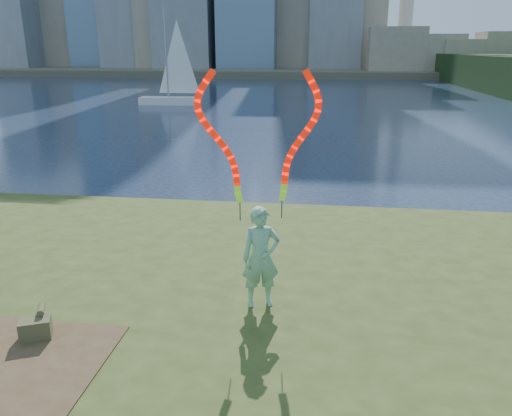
# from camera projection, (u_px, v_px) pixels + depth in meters

# --- Properties ---
(ground) EXTENTS (320.00, 320.00, 0.00)m
(ground) POSITION_uv_depth(u_px,v_px,m) (197.00, 319.00, 9.30)
(ground) COLOR #18243C
(ground) RESTS_ON ground
(grassy_knoll) EXTENTS (20.00, 18.00, 0.80)m
(grassy_knoll) POSITION_uv_depth(u_px,v_px,m) (157.00, 381.00, 7.03)
(grassy_knoll) COLOR #344217
(grassy_knoll) RESTS_ON ground
(far_shore) EXTENTS (320.00, 40.00, 1.20)m
(far_shore) POSITION_uv_depth(u_px,v_px,m) (313.00, 71.00, 98.80)
(far_shore) COLOR #4E4939
(far_shore) RESTS_ON ground
(woman_with_ribbons) EXTENTS (1.98, 0.71, 4.05)m
(woman_with_ribbons) POSITION_uv_depth(u_px,v_px,m) (261.00, 223.00, 7.82)
(woman_with_ribbons) COLOR #1E7B3D
(woman_with_ribbons) RESTS_ON grassy_knoll
(canvas_bag) EXTENTS (0.51, 0.57, 0.41)m
(canvas_bag) POSITION_uv_depth(u_px,v_px,m) (36.00, 327.00, 7.21)
(canvas_bag) COLOR #4C4A2B
(canvas_bag) RESTS_ON grassy_knoll
(sailboat) EXTENTS (5.45, 1.79, 8.24)m
(sailboat) POSITION_uv_depth(u_px,v_px,m) (171.00, 88.00, 44.25)
(sailboat) COLOR white
(sailboat) RESTS_ON ground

